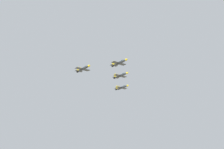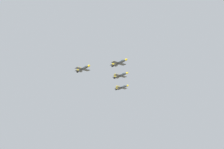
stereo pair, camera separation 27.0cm
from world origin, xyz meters
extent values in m
ellipsoid|color=#2D3338|center=(-29.83, 8.02, 138.74)|extent=(1.83, 12.16, 1.56)
cone|color=gold|center=(-29.98, 14.78, 138.74)|extent=(1.36, 1.59, 1.33)
ellipsoid|color=#334751|center=(-29.89, 10.69, 139.32)|extent=(1.21, 2.10, 0.91)
cube|color=#2D3338|center=(-29.81, 7.42, 138.65)|extent=(8.72, 2.96, 0.16)
cube|color=gold|center=(-33.71, 7.33, 138.69)|extent=(0.66, 2.51, 0.19)
cube|color=gold|center=(-25.92, 7.50, 138.69)|extent=(0.66, 2.51, 0.19)
cube|color=#2D3338|center=(-29.72, 2.93, 138.74)|extent=(4.20, 2.00, 0.16)
cube|color=gold|center=(-30.50, 3.15, 139.86)|extent=(0.25, 1.74, 2.25)
cube|color=gold|center=(-28.94, 3.19, 139.86)|extent=(0.25, 1.74, 2.25)
cylinder|color=black|center=(-29.69, 1.61, 138.74)|extent=(1.11, 0.89, 1.09)
ellipsoid|color=#2D3338|center=(-42.95, -8.47, 138.13)|extent=(2.03, 12.33, 1.58)
cone|color=gold|center=(-43.21, -1.64, 138.13)|extent=(1.40, 1.63, 1.34)
ellipsoid|color=#334751|center=(-43.05, -5.77, 138.72)|extent=(1.26, 2.15, 0.92)
cube|color=#2D3338|center=(-42.93, -9.09, 138.04)|extent=(8.87, 3.13, 0.16)
cube|color=gold|center=(-46.88, -9.23, 138.08)|extent=(0.71, 2.55, 0.19)
cube|color=gold|center=(-38.98, -8.94, 138.08)|extent=(0.71, 2.55, 0.19)
cube|color=#2D3338|center=(-42.76, -13.63, 138.13)|extent=(4.28, 2.09, 0.16)
cube|color=gold|center=(-43.56, -13.41, 139.27)|extent=(0.28, 1.76, 2.28)
cube|color=gold|center=(-41.98, -13.36, 139.27)|extent=(0.28, 1.76, 2.28)
cylinder|color=black|center=(-42.71, -14.96, 138.13)|extent=(1.14, 0.92, 1.11)
ellipsoid|color=#2D3338|center=(-15.66, -7.59, 136.93)|extent=(1.91, 12.31, 1.58)
cone|color=gold|center=(-15.85, -0.76, 136.93)|extent=(1.38, 1.61, 1.34)
ellipsoid|color=#334751|center=(-15.73, -4.89, 137.52)|extent=(1.24, 2.13, 0.92)
cube|color=#2D3338|center=(-15.64, -8.20, 136.84)|extent=(8.83, 3.04, 0.16)
cube|color=gold|center=(-19.59, -8.31, 136.88)|extent=(0.68, 2.54, 0.19)
cube|color=gold|center=(-11.70, -8.10, 136.88)|extent=(0.68, 2.54, 0.19)
cube|color=#2D3338|center=(-15.52, -12.74, 136.93)|extent=(4.26, 2.04, 0.16)
cube|color=gold|center=(-16.32, -12.52, 138.07)|extent=(0.26, 1.76, 2.28)
cube|color=gold|center=(-14.74, -12.47, 138.07)|extent=(0.26, 1.76, 2.28)
cylinder|color=black|center=(-15.49, -14.07, 136.93)|extent=(1.13, 0.91, 1.10)
ellipsoid|color=#2D3338|center=(-56.08, -24.97, 136.12)|extent=(2.12, 12.27, 1.57)
cone|color=gold|center=(-56.39, -18.17, 136.12)|extent=(1.40, 1.63, 1.33)
ellipsoid|color=#334751|center=(-56.20, -22.29, 136.71)|extent=(1.27, 2.15, 0.92)
cube|color=#2D3338|center=(-56.05, -25.58, 136.03)|extent=(8.84, 3.19, 0.16)
cube|color=gold|center=(-59.97, -25.76, 136.07)|extent=(0.72, 2.54, 0.19)
cube|color=gold|center=(-52.13, -25.40, 136.07)|extent=(0.72, 2.54, 0.19)
cube|color=#2D3338|center=(-55.85, -30.10, 136.12)|extent=(4.27, 2.11, 0.16)
cube|color=gold|center=(-56.64, -29.89, 137.25)|extent=(0.29, 1.75, 2.27)
cube|color=gold|center=(-55.07, -29.82, 137.25)|extent=(0.29, 1.75, 2.27)
cylinder|color=black|center=(-55.79, -31.42, 136.12)|extent=(1.14, 0.92, 1.10)
camera|label=1|loc=(57.28, 126.45, 83.91)|focal=45.21mm
camera|label=2|loc=(57.06, 126.60, 83.91)|focal=45.21mm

